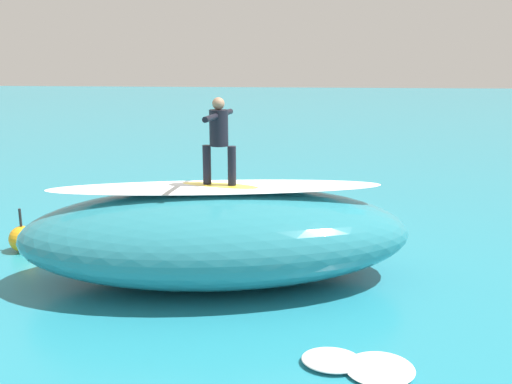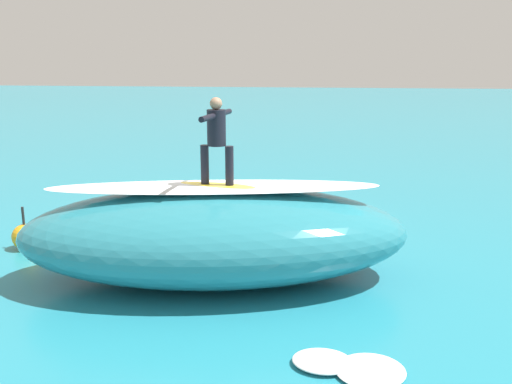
% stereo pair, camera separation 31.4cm
% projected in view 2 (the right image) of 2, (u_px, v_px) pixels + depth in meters
% --- Properties ---
extents(ground_plane, '(120.00, 120.00, 0.00)m').
position_uv_depth(ground_plane, '(210.00, 245.00, 12.17)').
color(ground_plane, teal).
extents(wave_crest, '(7.32, 4.27, 1.67)m').
position_uv_depth(wave_crest, '(215.00, 235.00, 10.15)').
color(wave_crest, teal).
rests_on(wave_crest, ground_plane).
extents(wave_foam_lip, '(5.96, 2.07, 0.08)m').
position_uv_depth(wave_foam_lip, '(214.00, 187.00, 9.94)').
color(wave_foam_lip, white).
rests_on(wave_foam_lip, wave_crest).
extents(surfboard_riding, '(1.89, 0.80, 0.09)m').
position_uv_depth(surfboard_riding, '(217.00, 187.00, 9.95)').
color(surfboard_riding, yellow).
rests_on(surfboard_riding, wave_crest).
extents(surfer_riding, '(0.59, 1.42, 1.50)m').
position_uv_depth(surfer_riding, '(217.00, 134.00, 9.73)').
color(surfer_riding, black).
rests_on(surfer_riding, surfboard_riding).
extents(surfboard_paddling, '(2.10, 1.15, 0.07)m').
position_uv_depth(surfboard_paddling, '(285.00, 229.00, 13.15)').
color(surfboard_paddling, silver).
rests_on(surfboard_paddling, ground_plane).
extents(surfer_paddling, '(1.57, 0.68, 0.29)m').
position_uv_depth(surfer_paddling, '(280.00, 223.00, 13.09)').
color(surfer_paddling, black).
rests_on(surfer_paddling, surfboard_paddling).
extents(buoy_marker, '(0.53, 0.53, 0.91)m').
position_uv_depth(buoy_marker, '(25.00, 237.00, 11.88)').
color(buoy_marker, orange).
rests_on(buoy_marker, ground_plane).
extents(foam_patch_near, '(1.18, 1.15, 0.09)m').
position_uv_depth(foam_patch_near, '(370.00, 370.00, 7.27)').
color(foam_patch_near, white).
rests_on(foam_patch_near, ground_plane).
extents(foam_patch_mid, '(0.86, 0.72, 0.12)m').
position_uv_depth(foam_patch_mid, '(323.00, 361.00, 7.45)').
color(foam_patch_mid, white).
rests_on(foam_patch_mid, ground_plane).
extents(foam_patch_far, '(1.12, 1.23, 0.11)m').
position_uv_depth(foam_patch_far, '(273.00, 251.00, 11.65)').
color(foam_patch_far, white).
rests_on(foam_patch_far, ground_plane).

